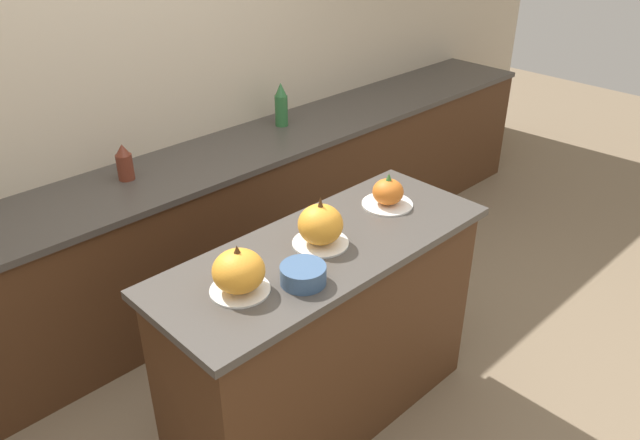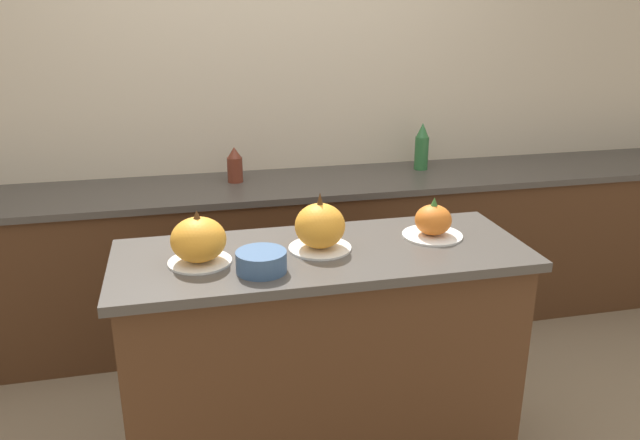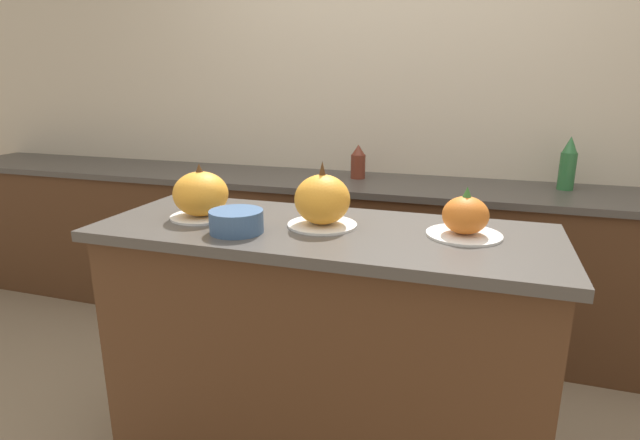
% 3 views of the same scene
% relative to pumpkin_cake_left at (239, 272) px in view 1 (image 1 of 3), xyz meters
% --- Properties ---
extents(ground_plane, '(12.00, 12.00, 0.00)m').
position_rel_pumpkin_cake_left_xyz_m(ground_plane, '(0.44, 0.01, -1.04)').
color(ground_plane, '#847056').
extents(wall_back, '(8.00, 0.06, 2.50)m').
position_rel_pumpkin_cake_left_xyz_m(wall_back, '(0.44, 1.54, 0.21)').
color(wall_back, beige).
rests_on(wall_back, ground_plane).
extents(kitchen_island, '(1.50, 0.58, 0.96)m').
position_rel_pumpkin_cake_left_xyz_m(kitchen_island, '(0.44, 0.01, -0.56)').
color(kitchen_island, '#4C2D19').
rests_on(kitchen_island, ground_plane).
extents(back_counter, '(6.00, 0.60, 0.88)m').
position_rel_pumpkin_cake_left_xyz_m(back_counter, '(0.44, 1.21, -0.60)').
color(back_counter, '#4C2D19').
rests_on(back_counter, ground_plane).
extents(pumpkin_cake_left, '(0.22, 0.22, 0.19)m').
position_rel_pumpkin_cake_left_xyz_m(pumpkin_cake_left, '(0.00, 0.00, 0.00)').
color(pumpkin_cake_left, white).
rests_on(pumpkin_cake_left, kitchen_island).
extents(pumpkin_cake_center, '(0.23, 0.23, 0.22)m').
position_rel_pumpkin_cake_left_xyz_m(pumpkin_cake_center, '(0.43, 0.03, 0.00)').
color(pumpkin_cake_center, white).
rests_on(pumpkin_cake_center, kitchen_island).
extents(pumpkin_cake_right, '(0.23, 0.23, 0.16)m').
position_rel_pumpkin_cake_left_xyz_m(pumpkin_cake_right, '(0.89, 0.06, -0.02)').
color(pumpkin_cake_right, white).
rests_on(pumpkin_cake_right, kitchen_island).
extents(bottle_tall, '(0.08, 0.08, 0.27)m').
position_rel_pumpkin_cake_left_xyz_m(bottle_tall, '(1.34, 1.31, -0.03)').
color(bottle_tall, '#2D6B38').
rests_on(bottle_tall, back_counter).
extents(bottle_short, '(0.08, 0.08, 0.19)m').
position_rel_pumpkin_cake_left_xyz_m(bottle_short, '(0.25, 1.28, -0.07)').
color(bottle_short, maroon).
rests_on(bottle_short, back_counter).
extents(mixing_bowl, '(0.17, 0.17, 0.07)m').
position_rel_pumpkin_cake_left_xyz_m(mixing_bowl, '(0.20, -0.12, -0.04)').
color(mixing_bowl, '#3D5B84').
rests_on(mixing_bowl, kitchen_island).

